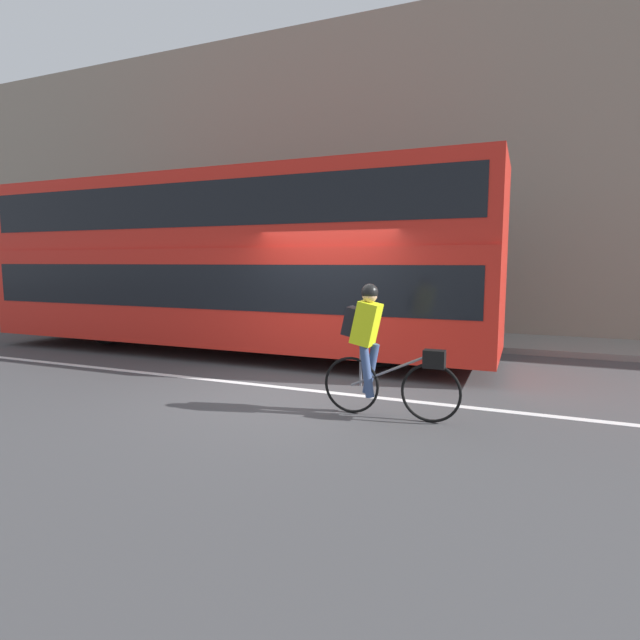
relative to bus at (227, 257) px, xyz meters
The scene contains 8 objects.
ground_plane 4.20m from the bus, 41.47° to the right, with size 80.00×80.00×0.00m, color #424244.
road_center_line 4.10m from the bus, 39.42° to the right, with size 50.00×0.14×0.01m, color silver.
sidewalk_curb 4.78m from the bus, 50.78° to the left, with size 60.00×2.34×0.13m.
building_facade 5.87m from the bus, 59.64° to the left, with size 60.00×0.30×8.65m.
bus is the anchor object (origin of this frame).
cyclist_on_bike 5.33m from the bus, 36.29° to the right, with size 1.77×0.32×1.70m.
trash_bin 3.69m from the bus, 107.94° to the left, with size 0.49×0.49×1.02m.
street_sign_post 3.27m from the bus, 86.04° to the left, with size 0.36×0.09×2.69m.
Camera 1 is at (3.17, -6.68, 1.97)m, focal length 28.00 mm.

